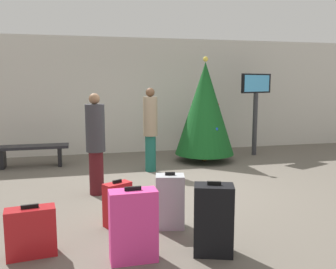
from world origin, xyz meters
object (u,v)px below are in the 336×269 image
at_px(suitcase_0, 170,201).
at_px(suitcase_2, 213,220).
at_px(traveller_1, 150,127).
at_px(waiting_bench, 32,151).
at_px(holiday_tree, 205,108).
at_px(traveller_0, 96,142).
at_px(suitcase_4, 133,226).
at_px(flight_info_kiosk, 256,98).
at_px(suitcase_3, 118,204).
at_px(suitcase_1, 31,232).

xyz_separation_m(suitcase_0, suitcase_2, (0.28, -0.83, 0.04)).
bearing_deg(traveller_1, waiting_bench, 157.71).
xyz_separation_m(holiday_tree, waiting_bench, (-3.94, 0.33, -0.89)).
relative_size(waiting_bench, traveller_0, 0.94).
bearing_deg(traveller_0, waiting_bench, 118.75).
height_order(waiting_bench, suitcase_2, suitcase_2).
xyz_separation_m(suitcase_2, suitcase_4, (-0.87, 0.05, -0.01)).
bearing_deg(flight_info_kiosk, suitcase_3, -135.42).
relative_size(holiday_tree, waiting_bench, 1.54).
relative_size(traveller_1, suitcase_1, 3.03).
xyz_separation_m(suitcase_0, suitcase_1, (-1.65, -0.41, -0.08)).
height_order(holiday_tree, suitcase_0, holiday_tree).
bearing_deg(suitcase_1, traveller_1, 59.99).
relative_size(traveller_1, suitcase_2, 2.14).
bearing_deg(suitcase_3, flight_info_kiosk, 44.58).
xyz_separation_m(traveller_1, suitcase_4, (-0.93, -3.81, -0.55)).
xyz_separation_m(suitcase_1, suitcase_2, (1.93, -0.42, 0.12)).
bearing_deg(suitcase_2, suitcase_0, 108.83).
relative_size(suitcase_1, suitcase_2, 0.71).
distance_m(holiday_tree, suitcase_1, 5.46).
height_order(suitcase_0, suitcase_4, suitcase_4).
distance_m(flight_info_kiosk, waiting_bench, 5.55).
distance_m(waiting_bench, suitcase_1, 4.49).
height_order(flight_info_kiosk, traveller_1, flight_info_kiosk).
height_order(waiting_bench, traveller_1, traveller_1).
bearing_deg(flight_info_kiosk, waiting_bench, -179.43).
relative_size(flight_info_kiosk, suitcase_1, 3.58).
xyz_separation_m(holiday_tree, suitcase_0, (-1.78, -3.73, -0.91)).
bearing_deg(waiting_bench, suitcase_1, -83.52).
distance_m(holiday_tree, suitcase_3, 4.37).
bearing_deg(suitcase_0, holiday_tree, 64.47).
distance_m(waiting_bench, suitcase_2, 5.46).
distance_m(traveller_1, suitcase_4, 3.96).
bearing_deg(traveller_1, suitcase_0, -96.32).
distance_m(traveller_0, suitcase_2, 2.80).
relative_size(traveller_0, suitcase_0, 2.29).
height_order(traveller_0, suitcase_3, traveller_0).
bearing_deg(suitcase_4, suitcase_1, 160.90).
height_order(traveller_0, suitcase_0, traveller_0).
bearing_deg(suitcase_2, holiday_tree, 71.79).
xyz_separation_m(holiday_tree, suitcase_1, (-3.43, -4.14, -0.99)).
distance_m(suitcase_0, suitcase_1, 1.70).
xyz_separation_m(suitcase_2, suitcase_3, (-0.93, 1.06, -0.10)).
height_order(waiting_bench, suitcase_1, suitcase_1).
xyz_separation_m(flight_info_kiosk, traveller_0, (-4.13, -2.43, -0.58)).
height_order(traveller_1, suitcase_1, traveller_1).
height_order(traveller_1, suitcase_4, traveller_1).
bearing_deg(suitcase_0, suitcase_3, 160.00).
bearing_deg(suitcase_1, waiting_bench, 96.48).
relative_size(holiday_tree, suitcase_3, 3.99).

